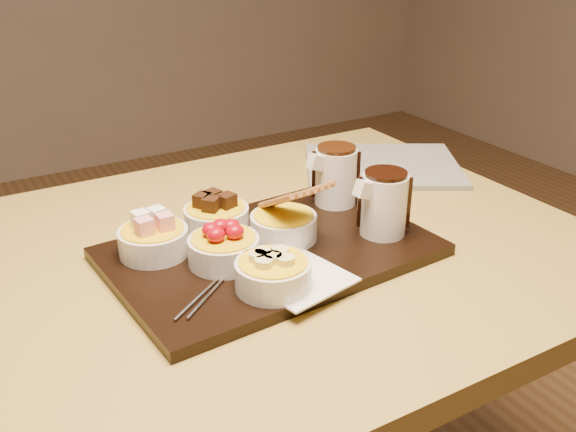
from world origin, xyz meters
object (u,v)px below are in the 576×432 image
pitcher_milk_chocolate (336,177)px  newspaper (382,166)px  dining_table (208,317)px  bowl_strawberries (224,251)px  serving_board (270,252)px  pitcher_dark_chocolate (384,205)px

pitcher_milk_chocolate → newspaper: bearing=28.6°
pitcher_milk_chocolate → dining_table: bearing=-174.8°
bowl_strawberries → pitcher_milk_chocolate: bearing=20.3°
dining_table → serving_board: serving_board is taller
dining_table → serving_board: (0.09, -0.04, 0.11)m
serving_board → newspaper: serving_board is taller
pitcher_milk_chocolate → bowl_strawberries: bearing=-163.6°
bowl_strawberries → pitcher_dark_chocolate: 0.25m
serving_board → newspaper: size_ratio=1.53×
dining_table → bowl_strawberries: (0.01, -0.05, 0.14)m
bowl_strawberries → newspaper: bowl_strawberries is taller
dining_table → serving_board: size_ratio=2.61×
pitcher_milk_chocolate → newspaper: 0.25m
dining_table → newspaper: 0.50m
serving_board → pitcher_milk_chocolate: size_ratio=4.86×
dining_table → pitcher_dark_chocolate: size_ratio=12.67×
serving_board → pitcher_milk_chocolate: 0.20m
serving_board → bowl_strawberries: bowl_strawberries is taller
bowl_strawberries → newspaper: (0.45, 0.22, -0.03)m
bowl_strawberries → serving_board: bearing=7.5°
serving_board → pitcher_milk_chocolate: bearing=21.8°
pitcher_dark_chocolate → dining_table: bearing=157.1°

